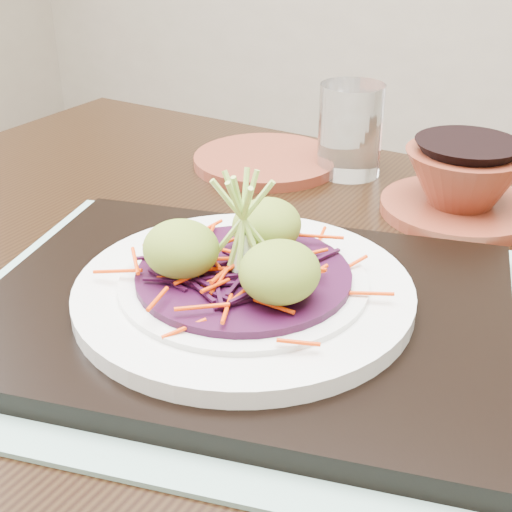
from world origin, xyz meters
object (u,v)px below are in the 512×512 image
at_px(dining_table, 311,399).
at_px(white_plate, 244,290).
at_px(terracotta_side_plate, 267,161).
at_px(terracotta_bowl_set, 462,186).
at_px(serving_tray, 244,310).
at_px(water_glass, 350,130).

height_order(dining_table, white_plate, white_plate).
bearing_deg(dining_table, terracotta_side_plate, 127.50).
bearing_deg(terracotta_bowl_set, serving_tray, -110.70).
bearing_deg(serving_tray, dining_table, 39.33).
relative_size(serving_tray, water_glass, 3.78).
bearing_deg(serving_tray, water_glass, 85.75).
distance_m(white_plate, terracotta_bowl_set, 0.28).
bearing_deg(water_glass, dining_table, -75.53).
xyz_separation_m(dining_table, water_glass, (-0.07, 0.28, 0.14)).
bearing_deg(terracotta_side_plate, white_plate, -67.76).
xyz_separation_m(dining_table, white_plate, (-0.04, -0.04, 0.12)).
relative_size(white_plate, terracotta_side_plate, 1.46).
relative_size(serving_tray, terracotta_side_plate, 2.25).
xyz_separation_m(white_plate, water_glass, (-0.03, 0.32, 0.02)).
distance_m(white_plate, water_glass, 0.32).
height_order(dining_table, water_glass, water_glass).
xyz_separation_m(terracotta_side_plate, terracotta_bowl_set, (0.22, -0.04, 0.02)).
bearing_deg(terracotta_side_plate, dining_table, -57.88).
height_order(serving_tray, terracotta_side_plate, serving_tray).
bearing_deg(water_glass, terracotta_bowl_set, -22.86).
bearing_deg(water_glass, serving_tray, -84.10).
xyz_separation_m(serving_tray, white_plate, (0.00, -0.00, 0.02)).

